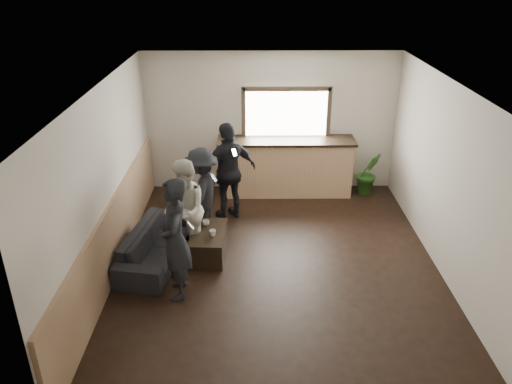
{
  "coord_description": "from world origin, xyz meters",
  "views": [
    {
      "loc": [
        -0.38,
        -6.61,
        4.36
      ],
      "look_at": [
        -0.32,
        0.4,
        1.08
      ],
      "focal_mm": 35.0,
      "sensor_mm": 36.0,
      "label": 1
    }
  ],
  "objects_px": {
    "sofa": "(157,244)",
    "person_c": "(202,192)",
    "bar_counter": "(286,163)",
    "coffee_table": "(209,243)",
    "person_b": "(185,210)",
    "person_d": "(229,172)",
    "cup_a": "(206,223)",
    "person_a": "(175,240)",
    "cup_b": "(213,233)",
    "potted_plant": "(368,173)"
  },
  "relations": [
    {
      "from": "bar_counter",
      "to": "cup_b",
      "type": "distance_m",
      "value": 2.83
    },
    {
      "from": "bar_counter",
      "to": "person_c",
      "type": "height_order",
      "value": "bar_counter"
    },
    {
      "from": "cup_a",
      "to": "person_a",
      "type": "height_order",
      "value": "person_a"
    },
    {
      "from": "person_b",
      "to": "person_d",
      "type": "xyz_separation_m",
      "value": [
        0.64,
        1.29,
        0.1
      ]
    },
    {
      "from": "person_a",
      "to": "person_b",
      "type": "bearing_deg",
      "value": 173.43
    },
    {
      "from": "sofa",
      "to": "cup_b",
      "type": "xyz_separation_m",
      "value": [
        0.88,
        0.01,
        0.2
      ]
    },
    {
      "from": "cup_a",
      "to": "person_a",
      "type": "xyz_separation_m",
      "value": [
        -0.3,
        -1.25,
        0.42
      ]
    },
    {
      "from": "person_b",
      "to": "potted_plant",
      "type": "bearing_deg",
      "value": 111.5
    },
    {
      "from": "person_a",
      "to": "person_c",
      "type": "relative_size",
      "value": 1.14
    },
    {
      "from": "bar_counter",
      "to": "potted_plant",
      "type": "height_order",
      "value": "bar_counter"
    },
    {
      "from": "coffee_table",
      "to": "person_d",
      "type": "distance_m",
      "value": 1.5
    },
    {
      "from": "potted_plant",
      "to": "person_c",
      "type": "bearing_deg",
      "value": -153.01
    },
    {
      "from": "potted_plant",
      "to": "person_c",
      "type": "relative_size",
      "value": 0.56
    },
    {
      "from": "person_d",
      "to": "cup_a",
      "type": "bearing_deg",
      "value": 42.69
    },
    {
      "from": "bar_counter",
      "to": "person_a",
      "type": "distance_m",
      "value": 3.84
    },
    {
      "from": "coffee_table",
      "to": "person_b",
      "type": "height_order",
      "value": "person_b"
    },
    {
      "from": "potted_plant",
      "to": "person_a",
      "type": "distance_m",
      "value": 4.81
    },
    {
      "from": "cup_b",
      "to": "person_b",
      "type": "distance_m",
      "value": 0.57
    },
    {
      "from": "sofa",
      "to": "person_c",
      "type": "xyz_separation_m",
      "value": [
        0.66,
        0.85,
        0.51
      ]
    },
    {
      "from": "bar_counter",
      "to": "potted_plant",
      "type": "relative_size",
      "value": 3.06
    },
    {
      "from": "potted_plant",
      "to": "person_a",
      "type": "relative_size",
      "value": 0.49
    },
    {
      "from": "sofa",
      "to": "person_d",
      "type": "bearing_deg",
      "value": -27.11
    },
    {
      "from": "bar_counter",
      "to": "person_c",
      "type": "bearing_deg",
      "value": -132.27
    },
    {
      "from": "coffee_table",
      "to": "person_d",
      "type": "bearing_deg",
      "value": 77.4
    },
    {
      "from": "sofa",
      "to": "person_c",
      "type": "relative_size",
      "value": 1.21
    },
    {
      "from": "potted_plant",
      "to": "person_c",
      "type": "height_order",
      "value": "person_c"
    },
    {
      "from": "person_a",
      "to": "person_d",
      "type": "distance_m",
      "value": 2.41
    },
    {
      "from": "sofa",
      "to": "person_a",
      "type": "distance_m",
      "value": 1.18
    },
    {
      "from": "bar_counter",
      "to": "cup_a",
      "type": "bearing_deg",
      "value": -123.37
    },
    {
      "from": "person_d",
      "to": "person_b",
      "type": "bearing_deg",
      "value": 33.77
    },
    {
      "from": "cup_b",
      "to": "potted_plant",
      "type": "bearing_deg",
      "value": 39.67
    },
    {
      "from": "bar_counter",
      "to": "person_a",
      "type": "relative_size",
      "value": 1.51
    },
    {
      "from": "person_d",
      "to": "bar_counter",
      "type": "bearing_deg",
      "value": -165.0
    },
    {
      "from": "bar_counter",
      "to": "person_c",
      "type": "xyz_separation_m",
      "value": [
        -1.52,
        -1.67,
        0.14
      ]
    },
    {
      "from": "cup_a",
      "to": "person_d",
      "type": "height_order",
      "value": "person_d"
    },
    {
      "from": "bar_counter",
      "to": "cup_b",
      "type": "height_order",
      "value": "bar_counter"
    },
    {
      "from": "sofa",
      "to": "potted_plant",
      "type": "distance_m",
      "value": 4.58
    },
    {
      "from": "coffee_table",
      "to": "person_b",
      "type": "relative_size",
      "value": 0.59
    },
    {
      "from": "cup_b",
      "to": "person_b",
      "type": "bearing_deg",
      "value": 163.43
    },
    {
      "from": "bar_counter",
      "to": "sofa",
      "type": "xyz_separation_m",
      "value": [
        -2.18,
        -2.52,
        -0.36
      ]
    },
    {
      "from": "cup_b",
      "to": "person_c",
      "type": "distance_m",
      "value": 0.92
    },
    {
      "from": "sofa",
      "to": "bar_counter",
      "type": "bearing_deg",
      "value": -30.73
    },
    {
      "from": "sofa",
      "to": "person_a",
      "type": "xyz_separation_m",
      "value": [
        0.45,
        -0.89,
        0.62
      ]
    },
    {
      "from": "cup_b",
      "to": "coffee_table",
      "type": "bearing_deg",
      "value": 123.32
    },
    {
      "from": "bar_counter",
      "to": "cup_b",
      "type": "relative_size",
      "value": 25.59
    },
    {
      "from": "bar_counter",
      "to": "person_c",
      "type": "relative_size",
      "value": 1.72
    },
    {
      "from": "sofa",
      "to": "person_d",
      "type": "xyz_separation_m",
      "value": [
        1.09,
        1.43,
        0.63
      ]
    },
    {
      "from": "potted_plant",
      "to": "person_b",
      "type": "xyz_separation_m",
      "value": [
        -3.41,
        -2.34,
        0.37
      ]
    },
    {
      "from": "person_b",
      "to": "person_d",
      "type": "distance_m",
      "value": 1.45
    },
    {
      "from": "person_b",
      "to": "person_c",
      "type": "distance_m",
      "value": 0.74
    }
  ]
}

